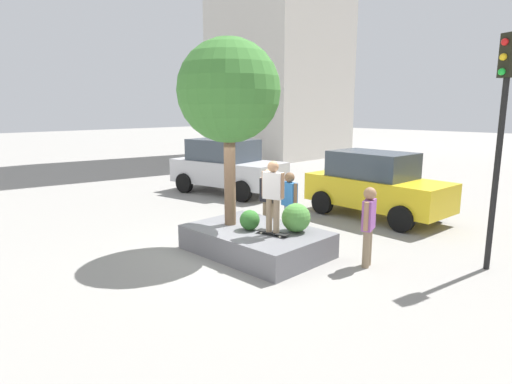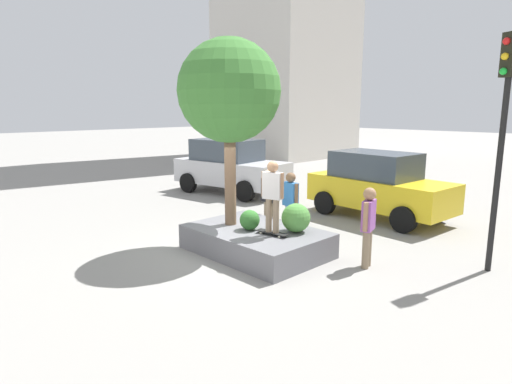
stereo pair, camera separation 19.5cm
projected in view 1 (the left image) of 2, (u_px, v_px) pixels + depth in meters
name	position (u px, v px, depth m)	size (l,w,h in m)	color
ground_plane	(240.00, 251.00, 10.44)	(120.00, 120.00, 0.00)	gray
planter_ledge	(256.00, 241.00, 10.30)	(3.25, 2.19, 0.58)	slate
plaza_tree	(229.00, 92.00, 10.07)	(2.44, 2.44, 4.44)	brown
boxwood_shrub	(296.00, 218.00, 9.97)	(0.67, 0.67, 0.67)	#4C8C3D
hedge_clump	(250.00, 220.00, 10.14)	(0.48, 0.48, 0.48)	#2D6628
skateboard	(273.00, 233.00, 9.76)	(0.82, 0.32, 0.07)	black
skateboarder	(273.00, 191.00, 9.58)	(0.53, 0.30, 1.62)	#847056
sedan_parked	(226.00, 166.00, 17.46)	(4.93, 2.74, 2.18)	#B7B7BC
taxi_cab	(375.00, 184.00, 13.59)	(4.56, 2.33, 2.07)	gold
traffic_light_corner	(502.00, 114.00, 8.68)	(0.35, 0.37, 4.86)	black
passerby_with_bag	(289.00, 199.00, 11.58)	(0.58, 0.28, 1.73)	#8C9EB7
pedestrian_crossing	(369.00, 221.00, 9.27)	(0.33, 0.58, 1.76)	#847056
bystander_watching	(268.00, 195.00, 12.01)	(0.60, 0.27, 1.77)	#847056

